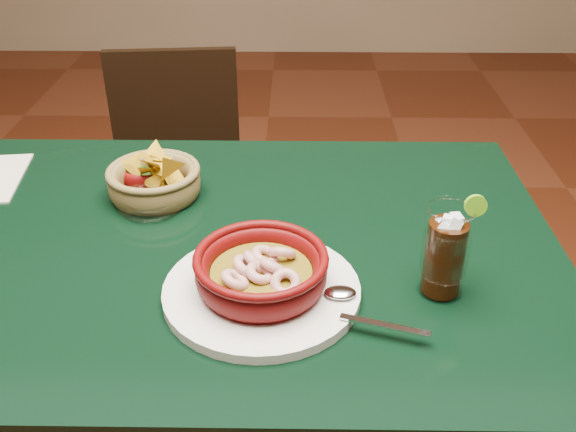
{
  "coord_description": "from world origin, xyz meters",
  "views": [
    {
      "loc": [
        0.15,
        -0.91,
        1.35
      ],
      "look_at": [
        0.14,
        -0.02,
        0.81
      ],
      "focal_mm": 40.0,
      "sensor_mm": 36.0,
      "label": 1
    }
  ],
  "objects_px": {
    "dining_table": "(210,285)",
    "dining_chair": "(178,189)",
    "chip_basket": "(155,181)",
    "cola_drink": "(445,252)",
    "shrimp_plate": "(262,276)"
  },
  "relations": [
    {
      "from": "dining_chair",
      "to": "shrimp_plate",
      "type": "height_order",
      "value": "same"
    },
    {
      "from": "shrimp_plate",
      "to": "chip_basket",
      "type": "xyz_separation_m",
      "value": [
        -0.22,
        0.3,
        -0.0
      ]
    },
    {
      "from": "dining_table",
      "to": "chip_basket",
      "type": "height_order",
      "value": "chip_basket"
    },
    {
      "from": "chip_basket",
      "to": "dining_table",
      "type": "bearing_deg",
      "value": -52.61
    },
    {
      "from": "shrimp_plate",
      "to": "cola_drink",
      "type": "distance_m",
      "value": 0.27
    },
    {
      "from": "dining_chair",
      "to": "chip_basket",
      "type": "distance_m",
      "value": 0.65
    },
    {
      "from": "dining_chair",
      "to": "shrimp_plate",
      "type": "bearing_deg",
      "value": -71.17
    },
    {
      "from": "dining_chair",
      "to": "chip_basket",
      "type": "height_order",
      "value": "chip_basket"
    },
    {
      "from": "cola_drink",
      "to": "dining_table",
      "type": "bearing_deg",
      "value": 159.82
    },
    {
      "from": "shrimp_plate",
      "to": "cola_drink",
      "type": "relative_size",
      "value": 2.29
    },
    {
      "from": "dining_table",
      "to": "chip_basket",
      "type": "distance_m",
      "value": 0.23
    },
    {
      "from": "dining_table",
      "to": "cola_drink",
      "type": "bearing_deg",
      "value": -20.18
    },
    {
      "from": "dining_table",
      "to": "dining_chair",
      "type": "bearing_deg",
      "value": 104.95
    },
    {
      "from": "dining_table",
      "to": "cola_drink",
      "type": "distance_m",
      "value": 0.43
    },
    {
      "from": "chip_basket",
      "to": "cola_drink",
      "type": "bearing_deg",
      "value": -30.45
    }
  ]
}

